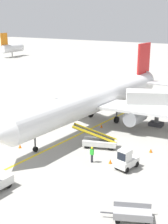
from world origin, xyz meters
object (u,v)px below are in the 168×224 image
object	(u,v)px
ground_crew_marshaller	(92,154)
safety_cone_wingtip_left	(52,116)
baggage_tug_near_wing	(126,160)
safety_cone_wingtip_right	(151,150)
baggage_cart_loaded	(132,214)
belt_loader_forward_hold	(99,141)
safety_cone_nose_left	(101,126)
safety_cone_tail_area	(110,161)
safety_cone_nose_right	(20,146)
airliner	(98,99)

from	to	relation	value
ground_crew_marshaller	safety_cone_wingtip_left	size ratio (longest dim) A/B	3.86
baggage_tug_near_wing	safety_cone_wingtip_right	world-z (taller)	baggage_tug_near_wing
safety_cone_wingtip_right	baggage_cart_loaded	bearing A→B (deg)	-76.46
belt_loader_forward_hold	safety_cone_wingtip_right	xyz separation A→B (m)	(5.55, 1.78, -0.56)
belt_loader_forward_hold	safety_cone_nose_left	xyz separation A→B (m)	(-2.82, 5.83, -0.56)
safety_cone_wingtip_right	safety_cone_tail_area	distance (m)	5.36
baggage_cart_loaded	ground_crew_marshaller	size ratio (longest dim) A/B	2.21
belt_loader_forward_hold	baggage_cart_loaded	distance (m)	13.13
baggage_tug_near_wing	safety_cone_nose_right	world-z (taller)	baggage_tug_near_wing
baggage_tug_near_wing	safety_cone_nose_left	xyz separation A→B (m)	(-7.59, 8.92, -0.71)
safety_cone_wingtip_left	baggage_cart_loaded	bearing A→B (deg)	-39.24
baggage_cart_loaded	safety_cone_nose_left	size ratio (longest dim) A/B	8.52
baggage_tug_near_wing	safety_cone_wingtip_right	distance (m)	4.98
belt_loader_forward_hold	safety_cone_wingtip_right	world-z (taller)	belt_loader_forward_hold
safety_cone_nose_right	safety_cone_wingtip_right	xyz separation A→B (m)	(13.03, 6.67, 0.00)
airliner	safety_cone_wingtip_left	size ratio (longest dim) A/B	80.33
baggage_tug_near_wing	baggage_cart_loaded	distance (m)	7.89
belt_loader_forward_hold	safety_cone_wingtip_left	bearing A→B (deg)	152.05
ground_crew_marshaller	safety_cone_wingtip_left	xyz separation A→B (m)	(-12.45, 9.60, -0.69)
ground_crew_marshaller	safety_cone_tail_area	xyz separation A→B (m)	(1.73, 0.74, -0.69)
safety_cone_nose_right	safety_cone_tail_area	bearing A→B (deg)	10.68
ground_crew_marshaller	safety_cone_nose_right	bearing A→B (deg)	-171.94
safety_cone_nose_left	safety_cone_wingtip_right	bearing A→B (deg)	-25.82
belt_loader_forward_hold	baggage_cart_loaded	bearing A→B (deg)	-50.16
safety_cone_tail_area	ground_crew_marshaller	bearing A→B (deg)	-156.97
airliner	baggage_tug_near_wing	size ratio (longest dim) A/B	13.52
baggage_cart_loaded	safety_cone_tail_area	size ratio (longest dim) A/B	8.52
ground_crew_marshaller	baggage_cart_loaded	bearing A→B (deg)	-41.89
airliner	safety_cone_tail_area	bearing A→B (deg)	-54.78
belt_loader_forward_hold	safety_cone_tail_area	distance (m)	4.20
airliner	safety_cone_wingtip_left	xyz separation A→B (m)	(-6.98, -1.34, -3.20)
airliner	safety_cone_wingtip_left	distance (m)	7.80
baggage_cart_loaded	safety_cone_nose_right	xyz separation A→B (m)	(-15.88, 5.19, -0.25)
safety_cone_nose_right	safety_cone_tail_area	distance (m)	10.63
safety_cone_nose_left	safety_cone_wingtip_left	bearing A→B (deg)	179.23
baggage_tug_near_wing	safety_cone_wingtip_left	bearing A→B (deg)	150.50
belt_loader_forward_hold	ground_crew_marshaller	size ratio (longest dim) A/B	3.02
safety_cone_nose_right	safety_cone_tail_area	xyz separation A→B (m)	(10.45, 1.97, 0.00)
belt_loader_forward_hold	baggage_cart_loaded	world-z (taller)	belt_loader_forward_hold
safety_cone_wingtip_right	safety_cone_nose_left	bearing A→B (deg)	154.18
safety_cone_wingtip_right	safety_cone_tail_area	world-z (taller)	same
belt_loader_forward_hold	ground_crew_marshaller	xyz separation A→B (m)	(1.24, -3.65, 0.13)
safety_cone_tail_area	safety_cone_wingtip_left	bearing A→B (deg)	148.01
baggage_tug_near_wing	belt_loader_forward_hold	world-z (taller)	belt_loader_forward_hold
ground_crew_marshaller	safety_cone_nose_left	size ratio (longest dim) A/B	3.86
baggage_tug_near_wing	ground_crew_marshaller	world-z (taller)	baggage_tug_near_wing
belt_loader_forward_hold	safety_cone_wingtip_right	size ratio (longest dim) A/B	11.65
safety_cone_nose_left	safety_cone_tail_area	xyz separation A→B (m)	(5.80, -8.75, 0.00)
baggage_tug_near_wing	safety_cone_tail_area	bearing A→B (deg)	174.43
airliner	baggage_cart_loaded	size ratio (longest dim) A/B	9.42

